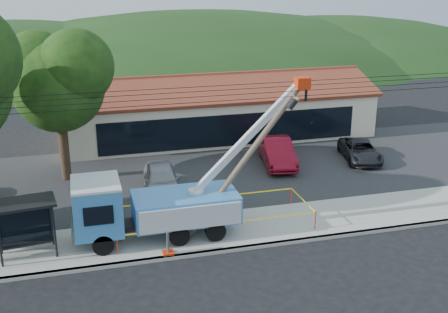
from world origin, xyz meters
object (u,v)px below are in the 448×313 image
at_px(utility_truck, 152,206).
at_px(bus_shelter, 24,215).
at_px(car_red, 277,166).
at_px(car_dark, 359,161).
at_px(leaning_pole, 251,152).
at_px(car_silver, 162,194).

bearing_deg(utility_truck, bus_shelter, -178.61).
xyz_separation_m(car_red, car_dark, (5.52, -0.59, 0.00)).
xyz_separation_m(leaning_pole, bus_shelter, (-10.14, 0.00, -1.97)).
distance_m(leaning_pole, bus_shelter, 10.33).
bearing_deg(bus_shelter, car_dark, 13.82).
height_order(utility_truck, car_dark, utility_truck).
relative_size(leaning_pole, car_red, 1.40).
bearing_deg(car_silver, utility_truck, -98.86).
relative_size(leaning_pole, car_dark, 1.56).
xyz_separation_m(bus_shelter, car_silver, (6.75, 5.42, -2.00)).
bearing_deg(utility_truck, leaning_pole, -1.69).
height_order(bus_shelter, car_silver, bus_shelter).
distance_m(utility_truck, car_red, 12.25).
bearing_deg(utility_truck, car_red, 41.51).
height_order(utility_truck, leaning_pole, utility_truck).
distance_m(utility_truck, leaning_pole, 5.17).
bearing_deg(car_red, bus_shelter, -141.22).
height_order(utility_truck, car_red, utility_truck).
height_order(bus_shelter, car_dark, bus_shelter).
distance_m(utility_truck, car_dark, 16.49).
bearing_deg(leaning_pole, car_dark, 37.35).
bearing_deg(bus_shelter, car_silver, 31.91).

